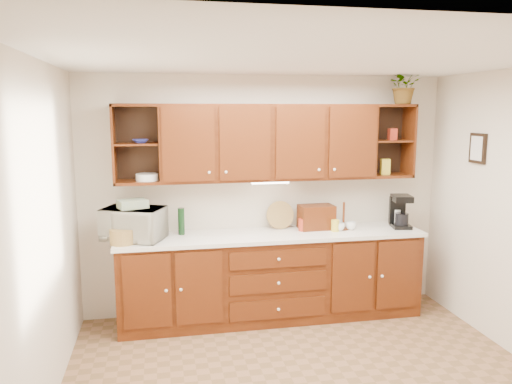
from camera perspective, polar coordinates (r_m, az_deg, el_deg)
name	(u,v)px	position (r m, az deg, el deg)	size (l,w,h in m)	color
ceiling	(317,58)	(3.76, 7.03, 14.97)	(4.00, 4.00, 0.00)	white
back_wall	(266,195)	(5.51, 1.14, -0.33)	(4.00, 4.00, 0.00)	beige
left_wall	(36,246)	(3.78, -23.82, -5.67)	(3.50, 3.50, 0.00)	beige
base_cabinets	(272,277)	(5.44, 1.79, -9.72)	(3.20, 0.60, 0.90)	#3B1606
countertop	(272,235)	(5.30, 1.84, -4.94)	(3.24, 0.64, 0.04)	silver
upper_cabinets	(270,142)	(5.29, 1.64, 5.72)	(3.20, 0.33, 0.80)	#3B1606
undercabinet_light	(270,182)	(5.28, 1.64, 1.10)	(0.40, 0.05, 0.03)	white
framed_picture	(478,148)	(5.46, 24.02, 4.58)	(0.03, 0.24, 0.30)	black
wicker_basket	(123,236)	(5.04, -14.99, -4.91)	(0.25, 0.25, 0.15)	olive
microwave	(133,224)	(5.15, -13.83, -3.55)	(0.59, 0.40, 0.32)	beige
towel_stack	(133,204)	(5.10, -13.92, -1.33)	(0.27, 0.20, 0.08)	#C4C75E
wine_bottle	(181,221)	(5.26, -8.53, -3.34)	(0.07, 0.07, 0.28)	black
woven_tray	(280,228)	(5.50, 2.77, -4.09)	(0.31, 0.31, 0.02)	olive
bread_box	(316,217)	(5.50, 6.90, -2.86)	(0.38, 0.23, 0.26)	#3B1606
mug_tree	(343,225)	(5.53, 9.96, -3.75)	(0.29, 0.28, 0.30)	#3B1606
canister_red	(303,225)	(5.41, 5.43, -3.74)	(0.11, 0.11, 0.13)	#AB2C18
canister_white	(397,218)	(5.82, 15.81, -2.84)	(0.08, 0.08, 0.19)	white
canister_yellow	(335,226)	(5.43, 9.03, -3.82)	(0.09, 0.09, 0.12)	gold
coffee_maker	(400,212)	(5.75, 16.16, -2.18)	(0.24, 0.28, 0.36)	black
bowl_stack	(140,141)	(5.14, -13.08, 5.68)	(0.16, 0.16, 0.04)	navy
plate_stack	(147,177)	(5.17, -12.33, 1.67)	(0.23, 0.23, 0.07)	white
pantry_box_yellow	(385,167)	(5.73, 14.55, 2.82)	(0.10, 0.08, 0.17)	gold
pantry_box_red	(392,134)	(5.74, 15.33, 6.39)	(0.08, 0.07, 0.13)	#AB2C18
potted_plant	(405,85)	(5.76, 16.62, 11.61)	(0.36, 0.32, 0.40)	#999999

